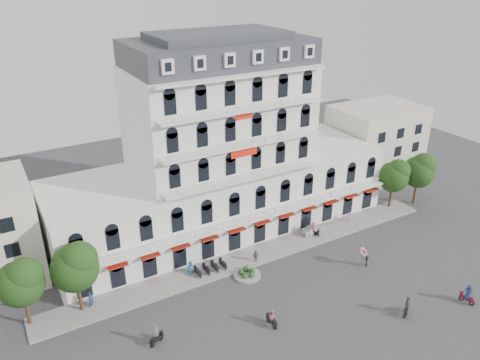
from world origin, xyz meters
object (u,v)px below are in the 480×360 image
Objects in this scene: rider_southwest at (272,318)px; rider_center at (313,229)px; rider_west at (156,335)px; balloon_vendor at (365,257)px; rider_east at (468,294)px; parked_car at (315,229)px; rider_northeast at (407,305)px.

rider_southwest is 18.01m from rider_center.
balloon_vendor is (26.01, -0.51, 0.22)m from rider_west.
rider_west is 1.01× the size of rider_east.
parked_car is 1.74× the size of rider_west.
rider_east reaches higher than parked_car.
rider_northeast is (-7.07, 1.93, 0.01)m from rider_east.
rider_west is at bearing -54.90° from rider_northeast.
rider_southwest is 15.43m from balloon_vendor.
rider_west reaches higher than rider_southwest.
rider_center is (24.89, 7.89, 0.09)m from rider_west.
balloon_vendor is (0.44, -8.86, 0.60)m from parked_car.
rider_center is at bearing -128.05° from rider_northeast.
rider_center is 8.48m from balloon_vendor.
balloon_vendor is at bearing -81.30° from rider_southwest.
rider_east is (5.27, -19.25, 0.47)m from parked_car.
rider_southwest is 14.06m from rider_northeast.
rider_southwest is at bearing 135.71° from parked_car.
balloon_vendor reaches higher than parked_car.
rider_east is 11.46m from balloon_vendor.
rider_southwest is at bearing -40.34° from rider_west.
rider_northeast is 1.06× the size of rider_center.
rider_northeast reaches higher than rider_east.
rider_east is 7.33m from rider_northeast.
balloon_vendor is at bearing -24.07° from rider_west.
balloon_vendor reaches higher than rider_east.
rider_west is at bearing 70.51° from rider_southwest.
rider_center is (-5.94, 18.79, -0.01)m from rider_east.
rider_southwest is 0.91× the size of rider_center.
rider_southwest is at bearing -169.21° from balloon_vendor.
parked_car is 0.94m from rider_center.
rider_west reaches higher than rider_east.
rider_northeast is 0.94× the size of balloon_vendor.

